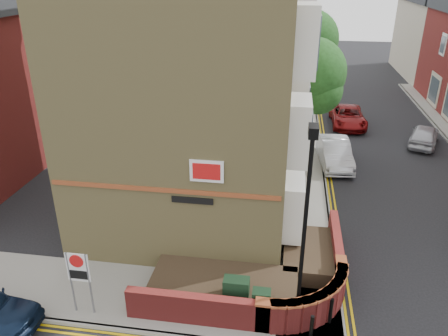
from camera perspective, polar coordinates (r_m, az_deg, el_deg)
pavement_corner at (r=15.36m, az=-10.75°, el=-16.12°), size 13.00×3.00×0.12m
pavement_main at (r=27.23m, az=10.39°, el=2.90°), size 2.00×32.00×0.12m
kerb_side at (r=14.35m, az=-12.77°, el=-19.92°), size 13.00×0.15×0.12m
kerb_main_near at (r=27.29m, az=12.49°, el=2.76°), size 0.15×32.00×0.12m
yellow_lines_main at (r=27.33m, az=13.00°, el=2.62°), size 0.28×32.00×0.01m
corner_building at (r=18.14m, az=-3.59°, el=12.67°), size 8.95×10.40×13.60m
garden_wall at (r=15.52m, az=3.30°, el=-15.44°), size 6.80×6.00×1.20m
lamppost at (r=12.47m, az=10.46°, el=-7.99°), size 0.25×0.50×6.30m
utility_cabinet_large at (r=14.17m, az=1.60°, el=-16.21°), size 0.80×0.45×1.20m
utility_cabinet_small at (r=13.93m, az=4.85°, el=-17.44°), size 0.55×0.40×1.10m
bollard_near at (r=13.59m, az=11.34°, el=-19.83°), size 0.11×0.11×0.90m
bollard_far at (r=14.23m, az=13.78°, el=-17.66°), size 0.11×0.11×0.90m
zone_sign at (r=14.21m, az=-18.46°, el=-12.79°), size 0.72×0.07×2.20m
far_terrace_cream at (r=49.59m, az=25.58°, el=15.55°), size 5.40×12.40×8.00m
tree_near at (r=23.99m, az=11.30°, el=11.50°), size 3.64×3.65×6.70m
tree_mid at (r=31.76m, az=10.99°, el=15.60°), size 4.03×4.03×7.42m
tree_far at (r=39.72m, az=10.70°, el=16.97°), size 3.81×3.81×7.00m
traffic_light_assembly at (r=35.11m, az=11.23°, el=12.41°), size 0.20×0.16×4.20m
silver_car_near at (r=24.82m, az=14.26°, el=1.97°), size 1.89×4.47×1.44m
red_car_main at (r=31.47m, az=15.87°, el=6.51°), size 2.30×4.78×1.31m
silver_car_far at (r=29.50m, az=24.72°, el=3.92°), size 2.74×4.10×1.30m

